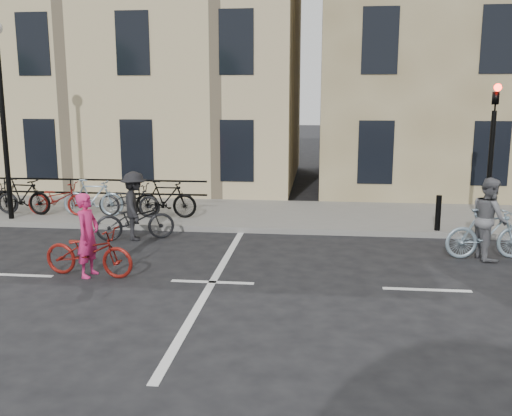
# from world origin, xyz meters

# --- Properties ---
(ground) EXTENTS (120.00, 120.00, 0.00)m
(ground) POSITION_xyz_m (0.00, 0.00, 0.00)
(ground) COLOR black
(ground) RESTS_ON ground
(sidewalk) EXTENTS (46.00, 4.00, 0.15)m
(sidewalk) POSITION_xyz_m (-4.00, 6.00, 0.07)
(sidewalk) COLOR slate
(sidewalk) RESTS_ON ground
(building_east) EXTENTS (14.00, 10.00, 12.00)m
(building_east) POSITION_xyz_m (9.00, 13.00, 6.15)
(building_east) COLOR #8B7A54
(building_east) RESTS_ON sidewalk
(building_west) EXTENTS (20.00, 10.00, 10.00)m
(building_west) POSITION_xyz_m (-9.00, 13.00, 5.15)
(building_west) COLOR tan
(building_west) RESTS_ON sidewalk
(traffic_light) EXTENTS (0.18, 0.30, 3.90)m
(traffic_light) POSITION_xyz_m (6.20, 4.34, 2.45)
(traffic_light) COLOR black
(traffic_light) RESTS_ON sidewalk
(lamp_post) EXTENTS (0.36, 0.36, 5.28)m
(lamp_post) POSITION_xyz_m (-6.50, 4.40, 3.49)
(lamp_post) COLOR black
(lamp_post) RESTS_ON sidewalk
(bollard_east) EXTENTS (0.14, 0.14, 0.90)m
(bollard_east) POSITION_xyz_m (5.00, 4.25, 0.60)
(bollard_east) COLOR black
(bollard_east) RESTS_ON sidewalk
(parked_bikes) EXTENTS (7.25, 1.23, 1.05)m
(parked_bikes) POSITION_xyz_m (-4.92, 5.04, 0.65)
(parked_bikes) COLOR black
(parked_bikes) RESTS_ON sidewalk
(cyclist_pink) EXTENTS (1.93, 0.87, 1.66)m
(cyclist_pink) POSITION_xyz_m (-2.49, 0.13, 0.57)
(cyclist_pink) COLOR maroon
(cyclist_pink) RESTS_ON ground
(cyclist_grey) EXTENTS (1.91, 0.96, 1.79)m
(cyclist_grey) POSITION_xyz_m (5.66, 2.27, 0.72)
(cyclist_grey) COLOR #8098A8
(cyclist_grey) RESTS_ON ground
(cyclist_dark) EXTENTS (2.02, 1.27, 1.70)m
(cyclist_dark) POSITION_xyz_m (-2.50, 3.05, 0.67)
(cyclist_dark) COLOR black
(cyclist_dark) RESTS_ON ground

